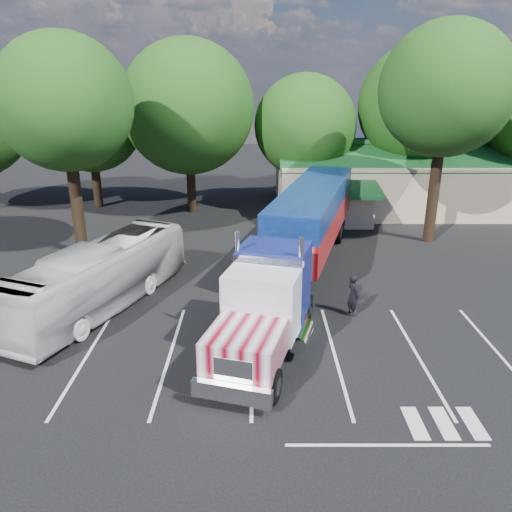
{
  "coord_description": "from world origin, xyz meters",
  "views": [
    {
      "loc": [
        0.15,
        -22.87,
        10.13
      ],
      "look_at": [
        0.14,
        -0.12,
        2.0
      ],
      "focal_mm": 35.0,
      "sensor_mm": 36.0,
      "label": 1
    }
  ],
  "objects_px": {
    "woman": "(353,295)",
    "bicycle": "(288,276)",
    "tour_bus": "(100,277)",
    "silver_sedan": "(330,210)",
    "semi_truck": "(304,231)"
  },
  "relations": [
    {
      "from": "woman",
      "to": "bicycle",
      "type": "height_order",
      "value": "woman"
    },
    {
      "from": "bicycle",
      "to": "tour_bus",
      "type": "relative_size",
      "value": 0.17
    },
    {
      "from": "bicycle",
      "to": "silver_sedan",
      "type": "bearing_deg",
      "value": 78.13
    },
    {
      "from": "semi_truck",
      "to": "bicycle",
      "type": "bearing_deg",
      "value": -112.19
    },
    {
      "from": "tour_bus",
      "to": "silver_sedan",
      "type": "xyz_separation_m",
      "value": [
        12.69,
        15.35,
        -0.78
      ]
    },
    {
      "from": "semi_truck",
      "to": "tour_bus",
      "type": "xyz_separation_m",
      "value": [
        -9.64,
        -3.74,
        -1.08
      ]
    },
    {
      "from": "tour_bus",
      "to": "semi_truck",
      "type": "bearing_deg",
      "value": 42.97
    },
    {
      "from": "semi_truck",
      "to": "tour_bus",
      "type": "distance_m",
      "value": 10.4
    },
    {
      "from": "semi_truck",
      "to": "bicycle",
      "type": "height_order",
      "value": "semi_truck"
    },
    {
      "from": "woman",
      "to": "tour_bus",
      "type": "bearing_deg",
      "value": 63.11
    },
    {
      "from": "semi_truck",
      "to": "tour_bus",
      "type": "relative_size",
      "value": 2.0
    },
    {
      "from": "woman",
      "to": "silver_sedan",
      "type": "xyz_separation_m",
      "value": [
        1.19,
        16.09,
        -0.22
      ]
    },
    {
      "from": "silver_sedan",
      "to": "woman",
      "type": "bearing_deg",
      "value": -155.33
    },
    {
      "from": "tour_bus",
      "to": "silver_sedan",
      "type": "distance_m",
      "value": 19.93
    },
    {
      "from": "tour_bus",
      "to": "silver_sedan",
      "type": "height_order",
      "value": "tour_bus"
    }
  ]
}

